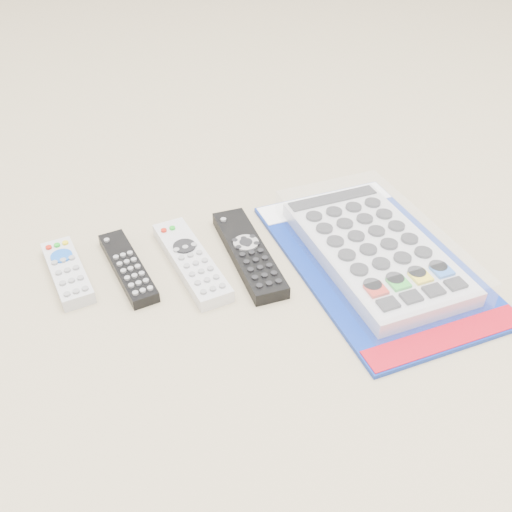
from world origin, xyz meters
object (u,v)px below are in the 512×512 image
object	(u,v)px
remote_large_black	(249,253)
jumbo_remote_packaged	(375,248)
remote_slim_black	(128,267)
remote_small_grey	(67,272)
remote_silver_dvd	(191,261)

from	to	relation	value
remote_large_black	jumbo_remote_packaged	world-z (taller)	jumbo_remote_packaged
remote_slim_black	remote_large_black	world-z (taller)	remote_large_black
remote_small_grey	remote_silver_dvd	bearing A→B (deg)	-19.77
remote_silver_dvd	jumbo_remote_packaged	distance (m)	0.27
remote_slim_black	remote_large_black	distance (m)	0.18
remote_silver_dvd	remote_large_black	bearing A→B (deg)	-14.15
jumbo_remote_packaged	remote_small_grey	bearing A→B (deg)	163.31
remote_slim_black	jumbo_remote_packaged	bearing A→B (deg)	-23.56
remote_small_grey	remote_slim_black	size ratio (longest dim) A/B	0.87
remote_small_grey	remote_large_black	world-z (taller)	same
remote_slim_black	remote_large_black	size ratio (longest dim) A/B	0.82
remote_slim_black	jumbo_remote_packaged	xyz separation A→B (m)	(0.35, -0.08, 0.01)
remote_silver_dvd	jumbo_remote_packaged	world-z (taller)	jumbo_remote_packaged
remote_large_black	jumbo_remote_packaged	size ratio (longest dim) A/B	0.53
remote_silver_dvd	jumbo_remote_packaged	bearing A→B (deg)	-23.58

